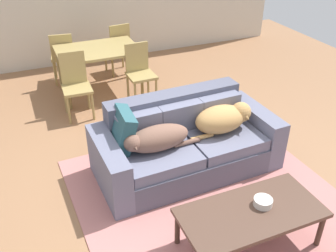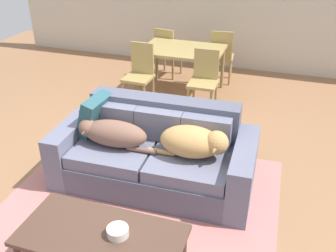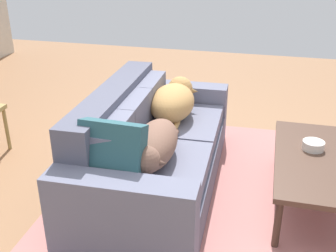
% 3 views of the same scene
% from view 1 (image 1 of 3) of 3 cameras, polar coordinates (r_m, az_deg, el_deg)
% --- Properties ---
extents(ground_plane, '(10.00, 10.00, 0.00)m').
position_cam_1_polar(ground_plane, '(4.47, -0.05, -7.70)').
color(ground_plane, '#946746').
extents(area_rug, '(2.80, 3.00, 0.01)m').
position_cam_1_polar(area_rug, '(4.14, 6.95, -11.65)').
color(area_rug, '#BB726D').
rests_on(area_rug, ground).
extents(couch, '(2.12, 1.04, 0.85)m').
position_cam_1_polar(couch, '(4.47, 2.51, -2.64)').
color(couch, '#525466').
rests_on(couch, ground).
extents(dog_on_left_cushion, '(0.86, 0.33, 0.27)m').
position_cam_1_polar(dog_on_left_cushion, '(4.05, -1.83, -1.90)').
color(dog_on_left_cushion, brown).
rests_on(dog_on_left_cushion, couch).
extents(dog_on_right_cushion, '(0.80, 0.41, 0.31)m').
position_cam_1_polar(dog_on_right_cushion, '(4.43, 8.31, 1.16)').
color(dog_on_right_cushion, tan).
rests_on(dog_on_right_cushion, couch).
extents(throw_pillow_by_left_arm, '(0.28, 0.45, 0.46)m').
position_cam_1_polar(throw_pillow_by_left_arm, '(4.11, -6.88, -0.70)').
color(throw_pillow_by_left_arm, '#28525A').
rests_on(throw_pillow_by_left_arm, couch).
extents(coffee_table, '(1.29, 0.63, 0.42)m').
position_cam_1_polar(coffee_table, '(3.56, 12.25, -12.76)').
color(coffee_table, '#4E3529').
rests_on(coffee_table, ground).
extents(bowl_on_coffee_table, '(0.17, 0.17, 0.07)m').
position_cam_1_polar(bowl_on_coffee_table, '(3.59, 13.97, -10.93)').
color(bowl_on_coffee_table, silver).
rests_on(bowl_on_coffee_table, coffee_table).
extents(dining_table, '(1.26, 0.88, 0.74)m').
position_cam_1_polar(dining_table, '(6.22, -10.41, 10.65)').
color(dining_table, '#A68E51').
rests_on(dining_table, ground).
extents(dining_chair_near_left, '(0.42, 0.42, 0.93)m').
position_cam_1_polar(dining_chair_near_left, '(5.65, -13.61, 6.36)').
color(dining_chair_near_left, '#A68E51').
rests_on(dining_chair_near_left, ground).
extents(dining_chair_near_right, '(0.41, 0.41, 0.92)m').
position_cam_1_polar(dining_chair_near_right, '(5.89, -4.25, 8.24)').
color(dining_chair_near_right, '#A68E51').
rests_on(dining_chair_near_right, ground).
extents(dining_chair_far_left, '(0.45, 0.45, 0.88)m').
position_cam_1_polar(dining_chair_far_left, '(6.76, -15.38, 10.18)').
color(dining_chair_far_left, '#A68E51').
rests_on(dining_chair_far_left, ground).
extents(dining_chair_far_right, '(0.44, 0.44, 0.92)m').
position_cam_1_polar(dining_chair_far_right, '(6.95, -7.41, 11.65)').
color(dining_chair_far_right, '#A68E51').
rests_on(dining_chair_far_right, ground).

